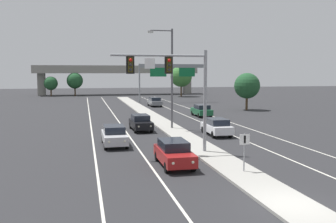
# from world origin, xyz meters

# --- Properties ---
(ground_plane) EXTENTS (260.00, 260.00, 0.00)m
(ground_plane) POSITION_xyz_m (0.00, 0.00, 0.00)
(ground_plane) COLOR #28282B
(median_island) EXTENTS (2.40, 110.00, 0.15)m
(median_island) POSITION_xyz_m (0.00, 18.00, 0.07)
(median_island) COLOR #9E9B93
(median_island) RESTS_ON ground
(lane_stripe_oncoming_center) EXTENTS (0.14, 100.00, 0.01)m
(lane_stripe_oncoming_center) POSITION_xyz_m (-4.70, 25.00, 0.00)
(lane_stripe_oncoming_center) COLOR silver
(lane_stripe_oncoming_center) RESTS_ON ground
(lane_stripe_receding_center) EXTENTS (0.14, 100.00, 0.01)m
(lane_stripe_receding_center) POSITION_xyz_m (4.70, 25.00, 0.00)
(lane_stripe_receding_center) COLOR silver
(lane_stripe_receding_center) RESTS_ON ground
(edge_stripe_left) EXTENTS (0.14, 100.00, 0.01)m
(edge_stripe_left) POSITION_xyz_m (-8.00, 25.00, 0.00)
(edge_stripe_left) COLOR silver
(edge_stripe_left) RESTS_ON ground
(edge_stripe_right) EXTENTS (0.14, 100.00, 0.01)m
(edge_stripe_right) POSITION_xyz_m (8.00, 25.00, 0.00)
(edge_stripe_right) COLOR silver
(edge_stripe_right) RESTS_ON ground
(overhead_signal_mast) EXTENTS (6.75, 0.44, 7.20)m
(overhead_signal_mast) POSITION_xyz_m (-2.38, 11.15, 5.31)
(overhead_signal_mast) COLOR gray
(overhead_signal_mast) RESTS_ON median_island
(median_sign_post) EXTENTS (0.60, 0.10, 2.20)m
(median_sign_post) POSITION_xyz_m (0.22, 5.38, 1.59)
(median_sign_post) COLOR gray
(median_sign_post) RESTS_ON median_island
(street_lamp_median) EXTENTS (2.58, 0.28, 10.00)m
(street_lamp_median) POSITION_xyz_m (-0.15, 22.77, 5.79)
(street_lamp_median) COLOR #4C4C51
(street_lamp_median) RESTS_ON median_island
(car_oncoming_red) EXTENTS (1.84, 4.48, 1.58)m
(car_oncoming_red) POSITION_xyz_m (-3.26, 8.07, 0.82)
(car_oncoming_red) COLOR maroon
(car_oncoming_red) RESTS_ON ground
(car_oncoming_silver) EXTENTS (1.85, 4.48, 1.58)m
(car_oncoming_silver) POSITION_xyz_m (-6.38, 15.40, 0.82)
(car_oncoming_silver) COLOR #B7B7BC
(car_oncoming_silver) RESTS_ON ground
(car_oncoming_black) EXTENTS (1.91, 4.50, 1.58)m
(car_oncoming_black) POSITION_xyz_m (-3.17, 22.69, 0.82)
(car_oncoming_black) COLOR black
(car_oncoming_black) RESTS_ON ground
(car_receding_white) EXTENTS (1.88, 4.49, 1.58)m
(car_receding_white) POSITION_xyz_m (3.27, 18.28, 0.82)
(car_receding_white) COLOR silver
(car_receding_white) RESTS_ON ground
(car_receding_green) EXTENTS (1.82, 4.47, 1.58)m
(car_receding_green) POSITION_xyz_m (6.52, 32.95, 0.82)
(car_receding_green) COLOR #195633
(car_receding_green) RESTS_ON ground
(car_receding_grey) EXTENTS (1.90, 4.50, 1.58)m
(car_receding_grey) POSITION_xyz_m (3.19, 48.99, 0.82)
(car_receding_grey) COLOR slate
(car_receding_grey) RESTS_ON ground
(highway_sign_gantry) EXTENTS (13.28, 0.42, 7.50)m
(highway_sign_gantry) POSITION_xyz_m (8.20, 56.75, 6.16)
(highway_sign_gantry) COLOR gray
(highway_sign_gantry) RESTS_ON ground
(overpass_bridge) EXTENTS (42.40, 6.40, 7.65)m
(overpass_bridge) POSITION_xyz_m (0.00, 85.64, 5.78)
(overpass_bridge) COLOR gray
(overpass_bridge) RESTS_ON ground
(tree_far_left_c) EXTENTS (3.36, 3.36, 4.86)m
(tree_far_left_c) POSITION_xyz_m (-16.65, 82.39, 3.17)
(tree_far_left_c) COLOR #4C3823
(tree_far_left_c) RESTS_ON ground
(tree_far_right_c) EXTENTS (3.98, 3.98, 5.76)m
(tree_far_right_c) POSITION_xyz_m (16.00, 39.66, 3.76)
(tree_far_right_c) COLOR #4C3823
(tree_far_right_c) RESTS_ON ground
(tree_far_right_a) EXTENTS (5.22, 5.22, 7.56)m
(tree_far_right_a) POSITION_xyz_m (14.44, 73.92, 4.94)
(tree_far_right_a) COLOR #4C3823
(tree_far_right_a) RESTS_ON ground
(tree_far_left_a) EXTENTS (4.02, 4.02, 5.81)m
(tree_far_left_a) POSITION_xyz_m (-10.89, 82.84, 3.79)
(tree_far_left_a) COLOR #4C3823
(tree_far_left_a) RESTS_ON ground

